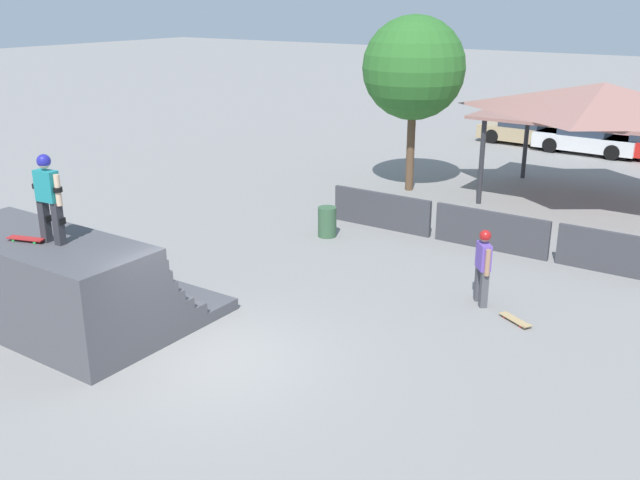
% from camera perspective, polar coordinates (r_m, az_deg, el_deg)
% --- Properties ---
extents(ground_plane, '(160.00, 160.00, 0.00)m').
position_cam_1_polar(ground_plane, '(13.60, -8.49, -9.46)').
color(ground_plane, gray).
extents(quarter_pipe_ramp, '(4.94, 3.91, 1.97)m').
position_cam_1_polar(quarter_pipe_ramp, '(15.41, -20.00, -3.41)').
color(quarter_pipe_ramp, '#4C4C51').
rests_on(quarter_pipe_ramp, ground).
extents(skater_on_deck, '(0.74, 0.27, 1.72)m').
position_cam_1_polar(skater_on_deck, '(14.20, -20.94, 3.54)').
color(skater_on_deck, '#2D2D33').
rests_on(skater_on_deck, quarter_pipe_ramp).
extents(skateboard_on_deck, '(0.81, 0.43, 0.09)m').
position_cam_1_polar(skateboard_on_deck, '(14.73, -22.35, 0.10)').
color(skateboard_on_deck, green).
rests_on(skateboard_on_deck, quarter_pipe_ramp).
extents(bystander_walking, '(0.51, 0.58, 1.71)m').
position_cam_1_polar(bystander_walking, '(15.79, 12.93, -1.65)').
color(bystander_walking, '#4C4C51').
rests_on(bystander_walking, ground).
extents(skateboard_on_ground, '(0.81, 0.58, 0.09)m').
position_cam_1_polar(skateboard_on_ground, '(15.40, 15.42, -6.21)').
color(skateboard_on_ground, red).
rests_on(skateboard_on_ground, ground).
extents(barrier_fence, '(9.80, 0.12, 1.05)m').
position_cam_1_polar(barrier_fence, '(19.44, 13.50, 0.73)').
color(barrier_fence, '#3D3D42').
rests_on(barrier_fence, ground).
extents(pavilion_shelter, '(7.07, 4.95, 3.89)m').
position_cam_1_polar(pavilion_shelter, '(24.35, 21.70, 10.29)').
color(pavilion_shelter, '#2D2D33').
rests_on(pavilion_shelter, ground).
extents(tree_beside_pavilion, '(3.43, 3.43, 5.89)m').
position_cam_1_polar(tree_beside_pavilion, '(24.48, 7.52, 13.46)').
color(tree_beside_pavilion, brown).
rests_on(tree_beside_pavilion, ground).
extents(trash_bin, '(0.52, 0.52, 0.85)m').
position_cam_1_polar(trash_bin, '(19.98, 0.58, 1.47)').
color(trash_bin, '#385B3D').
rests_on(trash_bin, ground).
extents(parked_car_tan, '(4.14, 1.97, 1.27)m').
position_cam_1_polar(parked_car_tan, '(34.20, 16.04, 8.40)').
color(parked_car_tan, tan).
rests_on(parked_car_tan, ground).
extents(parked_car_white, '(4.32, 1.88, 1.27)m').
position_cam_1_polar(parked_car_white, '(32.96, 20.53, 7.56)').
color(parked_car_white, silver).
rests_on(parked_car_white, ground).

